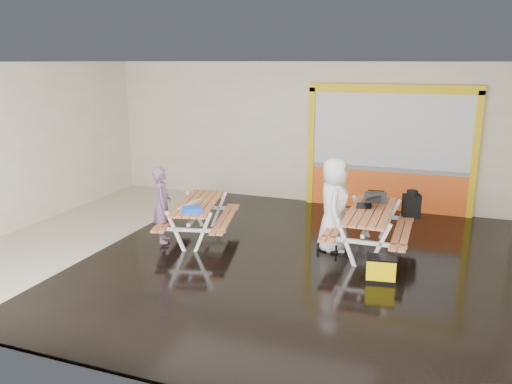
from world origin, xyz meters
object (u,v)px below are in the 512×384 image
at_px(fluke_bag, 381,269).
at_px(backpack, 411,204).
at_px(toolbox, 376,197).
at_px(dark_case, 331,245).
at_px(laptop_left, 189,205).
at_px(blue_pouch, 192,210).
at_px(picnic_table_right, 370,220).
at_px(person_left, 162,205).
at_px(laptop_right, 367,203).
at_px(picnic_table_left, 198,211).
at_px(person_right, 334,205).

bearing_deg(fluke_bag, backpack, 82.92).
distance_m(toolbox, fluke_bag, 2.02).
relative_size(dark_case, fluke_bag, 0.80).
height_order(laptop_left, backpack, backpack).
xyz_separation_m(blue_pouch, dark_case, (2.41, 0.99, -0.72)).
xyz_separation_m(picnic_table_right, person_left, (-3.81, -0.99, 0.18)).
distance_m(person_left, toolbox, 4.13).
distance_m(picnic_table_right, dark_case, 0.88).
relative_size(laptop_left, toolbox, 0.93).
distance_m(toolbox, backpack, 0.77).
height_order(laptop_right, dark_case, laptop_right).
relative_size(picnic_table_left, laptop_left, 5.72).
xyz_separation_m(picnic_table_left, picnic_table_right, (3.31, 0.46, 0.05)).
bearing_deg(toolbox, blue_pouch, -151.22).
height_order(person_right, laptop_left, person_right).
bearing_deg(picnic_table_left, person_right, 7.70).
bearing_deg(laptop_left, person_right, 16.55).
distance_m(laptop_right, backpack, 1.07).
relative_size(picnic_table_left, blue_pouch, 6.55).
relative_size(blue_pouch, dark_case, 0.82).
xyz_separation_m(person_left, person_right, (3.15, 0.89, 0.07)).
bearing_deg(blue_pouch, dark_case, 22.33).
bearing_deg(laptop_left, dark_case, 15.61).
height_order(person_left, blue_pouch, person_left).
distance_m(laptop_left, dark_case, 2.80).
bearing_deg(dark_case, picnic_table_right, 12.62).
bearing_deg(laptop_left, picnic_table_left, 92.81).
bearing_deg(backpack, picnic_table_left, -160.73).
bearing_deg(laptop_right, fluke_bag, -72.15).
height_order(picnic_table_right, person_left, person_left).
xyz_separation_m(person_left, laptop_right, (3.73, 1.18, 0.08)).
xyz_separation_m(backpack, dark_case, (-1.35, -1.09, -0.65)).
xyz_separation_m(person_right, backpack, (1.32, 1.03, -0.13)).
bearing_deg(picnic_table_right, picnic_table_left, -172.13).
relative_size(person_right, blue_pouch, 5.24).
xyz_separation_m(laptop_right, blue_pouch, (-3.01, -1.33, -0.07)).
distance_m(picnic_table_right, laptop_left, 3.42).
bearing_deg(person_left, toolbox, -95.42).
height_order(backpack, dark_case, backpack).
xyz_separation_m(picnic_table_left, backpack, (3.98, 1.39, 0.16)).
height_order(backpack, fluke_bag, backpack).
height_order(picnic_table_left, picnic_table_right, picnic_table_right).
bearing_deg(blue_pouch, person_right, 23.20).
bearing_deg(dark_case, toolbox, 45.79).
relative_size(laptop_left, laptop_right, 0.83).
bearing_deg(dark_case, laptop_left, -164.39).
relative_size(picnic_table_right, fluke_bag, 4.12).
bearing_deg(picnic_table_right, fluke_bag, -73.28).
bearing_deg(backpack, toolbox, -150.52).
relative_size(laptop_left, backpack, 0.70).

